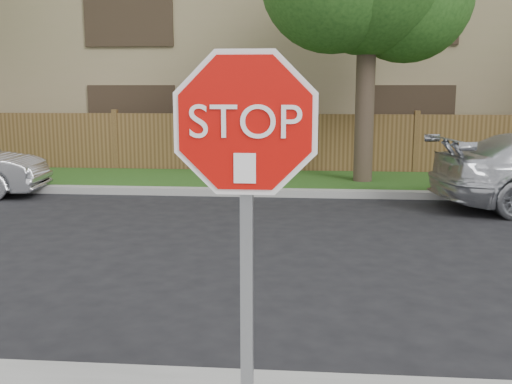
# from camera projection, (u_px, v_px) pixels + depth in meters

# --- Properties ---
(ground) EXTENTS (90.00, 90.00, 0.00)m
(ground) POSITION_uv_depth(u_px,v_px,m) (153.00, 377.00, 4.86)
(ground) COLOR black
(ground) RESTS_ON ground
(far_curb) EXTENTS (70.00, 0.30, 0.15)m
(far_curb) POSITION_uv_depth(u_px,v_px,m) (251.00, 192.00, 12.84)
(far_curb) COLOR gray
(far_curb) RESTS_ON ground
(grass_strip) EXTENTS (70.00, 3.00, 0.12)m
(grass_strip) POSITION_uv_depth(u_px,v_px,m) (257.00, 181.00, 14.46)
(grass_strip) COLOR #1E4714
(grass_strip) RESTS_ON ground
(fence) EXTENTS (70.00, 0.12, 1.60)m
(fence) POSITION_uv_depth(u_px,v_px,m) (263.00, 144.00, 15.90)
(fence) COLOR #51381C
(fence) RESTS_ON ground
(apartment_building) EXTENTS (35.20, 9.20, 7.20)m
(apartment_building) POSITION_uv_depth(u_px,v_px,m) (275.00, 51.00, 20.91)
(apartment_building) COLOR #94855C
(apartment_building) RESTS_ON ground
(stop_sign) EXTENTS (1.01, 0.13, 2.55)m
(stop_sign) POSITION_uv_depth(u_px,v_px,m) (246.00, 187.00, 3.01)
(stop_sign) COLOR gray
(stop_sign) RESTS_ON sidewalk_near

